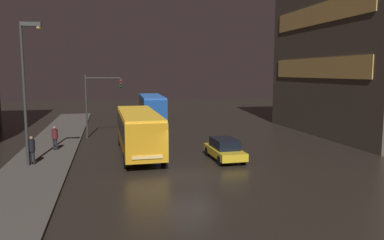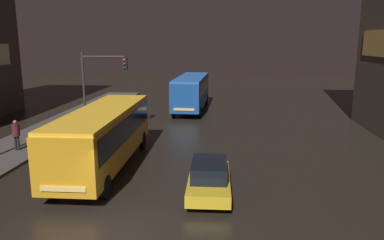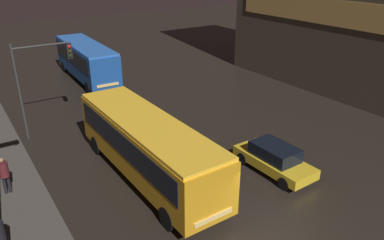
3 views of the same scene
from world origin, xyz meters
TOP-DOWN VIEW (x-y plane):
  - ground_plane at (0.00, 0.00)m, footprint 120.00×120.00m
  - sidewalk_left at (-9.00, 10.00)m, footprint 4.00×48.00m
  - bus_near at (-2.50, 6.39)m, footprint 2.74×10.47m
  - bus_far at (0.44, 23.40)m, footprint 2.81×10.12m
  - car_taxi at (3.03, 3.41)m, footprint 1.86×4.30m
  - pedestrian_mid at (-8.51, 8.56)m, footprint 0.45×0.45m
  - traffic_light_main at (-5.31, 14.27)m, footprint 3.32×0.35m

SIDE VIEW (x-z plane):
  - ground_plane at x=0.00m, z-range 0.00..0.00m
  - sidewalk_left at x=-9.00m, z-range 0.00..0.15m
  - car_taxi at x=3.03m, z-range 0.02..1.48m
  - pedestrian_mid at x=-8.51m, z-range 0.35..2.15m
  - bus_near at x=-2.50m, z-range 0.36..3.45m
  - bus_far at x=0.44m, z-range 0.37..3.55m
  - traffic_light_main at x=-5.31m, z-range 1.03..6.71m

